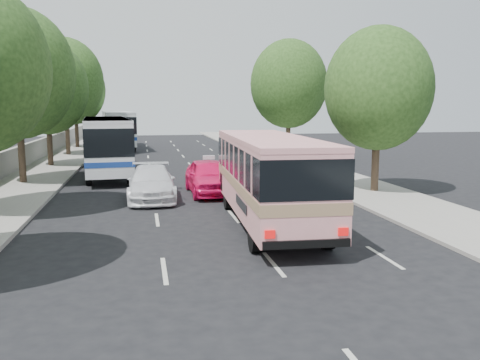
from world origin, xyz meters
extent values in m
plane|color=black|center=(0.00, 0.00, 0.00)|extent=(120.00, 120.00, 0.00)
cube|color=#9E998E|center=(-8.50, 20.00, 0.07)|extent=(4.00, 90.00, 0.15)
cube|color=#9E998E|center=(8.50, 20.00, 0.06)|extent=(4.00, 90.00, 0.12)
cube|color=#9E998E|center=(-10.30, 20.00, 0.90)|extent=(0.30, 90.00, 1.50)
cylinder|color=#38281E|center=(-8.70, 14.00, 1.90)|extent=(0.36, 0.36, 3.80)
ellipsoid|color=#213F16|center=(-8.70, 14.00, 5.90)|extent=(6.00, 6.00, 6.90)
sphere|color=#213F16|center=(-8.30, 13.70, 7.10)|extent=(3.90, 3.90, 3.90)
cylinder|color=#38281E|center=(-8.60, 22.00, 1.75)|extent=(0.36, 0.36, 3.50)
ellipsoid|color=#213F16|center=(-8.60, 22.00, 5.43)|extent=(5.52, 5.52, 6.35)
sphere|color=#213F16|center=(-8.20, 21.70, 6.53)|extent=(3.59, 3.59, 3.59)
cylinder|color=#38281E|center=(-8.50, 30.00, 2.00)|extent=(0.36, 0.36, 3.99)
ellipsoid|color=#213F16|center=(-8.50, 30.00, 6.20)|extent=(6.30, 6.30, 7.24)
sphere|color=#213F16|center=(-8.10, 29.70, 7.46)|extent=(4.09, 4.09, 4.09)
cylinder|color=#38281E|center=(-8.70, 38.00, 1.86)|extent=(0.36, 0.36, 3.72)
ellipsoid|color=#213F16|center=(-8.70, 38.00, 5.78)|extent=(5.88, 5.88, 6.76)
sphere|color=#213F16|center=(-8.30, 37.70, 6.96)|extent=(3.82, 3.82, 3.82)
cylinder|color=#38281E|center=(8.70, 8.00, 1.61)|extent=(0.36, 0.36, 3.23)
ellipsoid|color=#213F16|center=(8.70, 8.00, 5.01)|extent=(5.10, 5.10, 5.87)
sphere|color=#213F16|center=(9.10, 7.70, 6.04)|extent=(3.32, 3.31, 3.31)
cylinder|color=#38281E|center=(9.00, 24.00, 1.90)|extent=(0.36, 0.36, 3.80)
ellipsoid|color=#213F16|center=(9.00, 24.00, 5.90)|extent=(6.00, 6.00, 6.90)
sphere|color=#213F16|center=(9.40, 23.70, 7.10)|extent=(3.90, 3.90, 3.90)
cube|color=pink|center=(1.99, 2.48, 1.83)|extent=(2.89, 9.92, 2.63)
cube|color=#9E7A59|center=(1.99, 2.48, 1.52)|extent=(2.93, 9.94, 0.34)
cube|color=black|center=(1.99, 2.48, 2.31)|extent=(2.94, 9.95, 1.08)
cube|color=pink|center=(1.99, 2.48, 3.06)|extent=(2.91, 9.94, 0.16)
cylinder|color=black|center=(1.04, 5.47, 0.51)|extent=(0.34, 1.03, 1.02)
cylinder|color=black|center=(3.19, 5.37, 0.51)|extent=(0.34, 1.03, 1.02)
cylinder|color=black|center=(0.76, -0.81, 0.51)|extent=(0.34, 1.03, 1.02)
cylinder|color=black|center=(2.91, -0.91, 0.51)|extent=(0.34, 1.03, 1.02)
imported|color=#FC1565|center=(0.75, 9.24, 0.84)|extent=(2.10, 4.97, 1.68)
imported|color=white|center=(-2.00, 8.33, 0.75)|extent=(2.14, 5.17, 1.49)
cube|color=white|center=(-4.50, 17.18, 2.00)|extent=(3.47, 11.71, 2.93)
cube|color=black|center=(-4.50, 17.18, 2.36)|extent=(3.53, 11.75, 1.44)
cube|color=navy|center=(-4.50, 17.18, 1.25)|extent=(3.51, 11.74, 0.29)
cube|color=white|center=(-4.50, 17.18, 3.39)|extent=(3.49, 11.74, 0.13)
cylinder|color=black|center=(-5.90, 20.72, 0.53)|extent=(0.40, 1.08, 1.06)
cylinder|color=black|center=(-3.75, 20.92, 0.53)|extent=(0.40, 1.08, 1.06)
cylinder|color=black|center=(-5.21, 13.06, 0.53)|extent=(0.40, 1.08, 1.06)
cylinder|color=black|center=(-3.07, 13.25, 0.53)|extent=(0.40, 1.08, 1.06)
cube|color=silver|center=(-4.69, 37.03, 2.10)|extent=(3.79, 12.31, 3.08)
cube|color=black|center=(-4.69, 37.03, 2.47)|extent=(3.84, 12.35, 1.51)
cube|color=navy|center=(-4.69, 37.03, 1.31)|extent=(3.83, 12.34, 0.30)
cube|color=silver|center=(-4.69, 37.03, 3.56)|extent=(3.81, 12.34, 0.14)
cylinder|color=black|center=(-6.21, 40.74, 0.56)|extent=(0.43, 1.14, 1.11)
cylinder|color=black|center=(-3.95, 40.97, 0.56)|extent=(0.43, 1.14, 1.11)
cylinder|color=black|center=(-5.39, 32.70, 0.56)|extent=(0.43, 1.14, 1.11)
cylinder|color=black|center=(-3.13, 32.93, 0.56)|extent=(0.43, 1.14, 1.11)
cube|color=silver|center=(0.75, 9.24, 1.77)|extent=(0.55, 0.19, 0.18)
camera|label=1|loc=(-2.38, -14.72, 4.20)|focal=38.00mm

